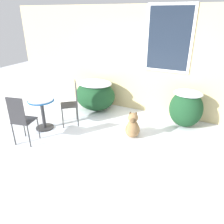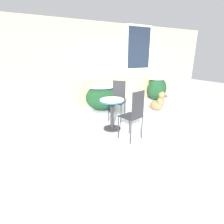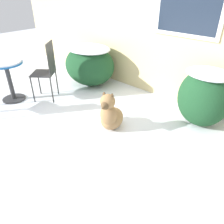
{
  "view_description": "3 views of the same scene",
  "coord_description": "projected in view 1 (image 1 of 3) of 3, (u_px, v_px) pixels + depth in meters",
  "views": [
    {
      "loc": [
        1.95,
        -3.3,
        2.54
      ],
      "look_at": [
        0.0,
        0.6,
        0.55
      ],
      "focal_mm": 35.0,
      "sensor_mm": 36.0,
      "label": 1
    },
    {
      "loc": [
        -3.54,
        -3.32,
        1.77
      ],
      "look_at": [
        -1.58,
        0.12,
        0.44
      ],
      "focal_mm": 28.0,
      "sensor_mm": 36.0,
      "label": 2
    },
    {
      "loc": [
        2.37,
        -1.35,
        1.96
      ],
      "look_at": [
        0.45,
        0.73,
        0.27
      ],
      "focal_mm": 35.0,
      "sensor_mm": 36.0,
      "label": 3
    }
  ],
  "objects": [
    {
      "name": "ground_plane",
      "position": [
        99.0,
        147.0,
        4.53
      ],
      "size": [
        16.0,
        16.0,
        0.0
      ],
      "primitive_type": "plane",
      "color": "white"
    },
    {
      "name": "house_wall",
      "position": [
        141.0,
        60.0,
        5.72
      ],
      "size": [
        8.0,
        0.1,
        2.75
      ],
      "color": "#D1BC84",
      "rests_on": "ground_plane"
    },
    {
      "name": "shrub_middle",
      "position": [
        186.0,
        108.0,
        5.18
      ],
      "size": [
        0.78,
        0.69,
        0.91
      ],
      "color": "#194223",
      "rests_on": "ground_plane"
    },
    {
      "name": "dog",
      "position": [
        133.0,
        127.0,
        4.79
      ],
      "size": [
        0.46,
        0.66,
        0.66
      ],
      "rotation": [
        0.0,
        0.0,
        0.36
      ],
      "color": "#937047",
      "rests_on": "ground_plane"
    },
    {
      "name": "patio_chair_far_side",
      "position": [
        21.0,
        118.0,
        4.41
      ],
      "size": [
        0.47,
        0.47,
        1.08
      ],
      "rotation": [
        0.0,
        0.0,
        3.36
      ],
      "color": "#2D2D30",
      "rests_on": "ground_plane"
    },
    {
      "name": "patio_table",
      "position": [
        42.0,
        107.0,
        5.04
      ],
      "size": [
        0.59,
        0.59,
        0.76
      ],
      "color": "#2D2D30",
      "rests_on": "ground_plane"
    },
    {
      "name": "patio_chair_near_table",
      "position": [
        72.0,
        101.0,
        5.26
      ],
      "size": [
        0.56,
        0.56,
        1.08
      ],
      "rotation": [
        0.0,
        0.0,
        -0.87
      ],
      "color": "#2D2D30",
      "rests_on": "ground_plane"
    },
    {
      "name": "shrub_left",
      "position": [
        95.0,
        94.0,
        6.11
      ],
      "size": [
        1.14,
        0.95,
        0.84
      ],
      "color": "#194223",
      "rests_on": "ground_plane"
    }
  ]
}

